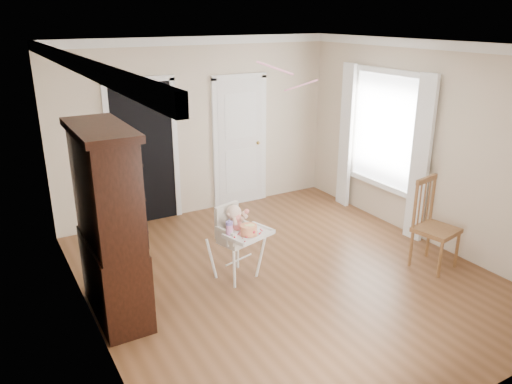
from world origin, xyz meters
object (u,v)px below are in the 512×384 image
high_chair (236,234)px  china_cabinet (110,225)px  cake (249,230)px  sippy_cup (229,228)px  dining_chair (434,227)px

high_chair → china_cabinet: size_ratio=0.46×
high_chair → china_cabinet: 1.51m
high_chair → cake: 0.26m
high_chair → sippy_cup: 0.24m
china_cabinet → dining_chair: size_ratio=1.79×
cake → dining_chair: dining_chair is taller
china_cabinet → high_chair: bearing=1.5°
sippy_cup → china_cabinet: bearing=176.6°
high_chair → sippy_cup: bearing=-157.1°
china_cabinet → dining_chair: china_cabinet is taller
cake → sippy_cup: bearing=153.2°
cake → dining_chair: bearing=-18.3°
high_chair → sippy_cup: (-0.14, -0.12, 0.16)m
high_chair → dining_chair: size_ratio=0.82×
sippy_cup → dining_chair: 2.55m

